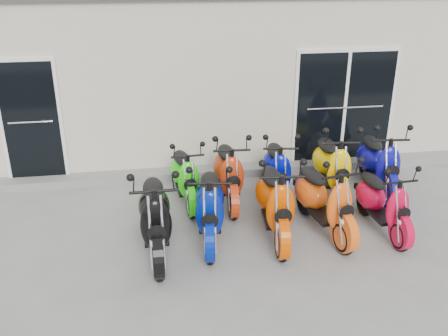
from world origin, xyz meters
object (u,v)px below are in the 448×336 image
Objects in this scene: scooter_front_blue at (210,198)px; scooter_front_orange_a at (275,192)px; scooter_back_red at (229,165)px; scooter_back_yellow at (332,158)px; scooter_front_orange_b at (324,191)px; scooter_front_red at (384,195)px; scooter_back_extra at (379,155)px; scooter_back_green at (185,169)px; scooter_front_black at (155,207)px; scooter_back_blue at (277,162)px.

scooter_front_orange_a reaches higher than scooter_front_blue.
scooter_back_yellow is at bearing 1.54° from scooter_back_red.
scooter_front_orange_a is 1.05× the size of scooter_back_red.
scooter_front_orange_b reaches higher than scooter_front_red.
scooter_back_extra is at bearing 1.88° from scooter_back_red.
scooter_back_red is at bearing 116.97° from scooter_front_orange_a.
scooter_front_blue is 1.26m from scooter_back_red.
scooter_back_green is (-1.22, 1.30, -0.10)m from scooter_front_orange_a.
scooter_front_orange_a is 1.16× the size of scooter_back_green.
scooter_back_blue is (2.10, 1.42, -0.06)m from scooter_front_black.
scooter_back_red is at bearing -174.83° from scooter_back_yellow.
scooter_back_red is at bearing 144.78° from scooter_front_red.
scooter_front_blue is 0.99× the size of scooter_front_orange_b.
scooter_back_extra is at bearing -6.33° from scooter_back_green.
scooter_front_orange_a is at bearing -51.15° from scooter_back_green.
scooter_front_blue is 0.95× the size of scooter_front_orange_a.
scooter_front_blue reaches higher than scooter_front_red.
scooter_back_blue is (1.31, 1.19, -0.02)m from scooter_front_blue.
scooter_back_red is 0.97× the size of scooter_back_extra.
scooter_front_black reaches higher than scooter_back_extra.
scooter_front_orange_a is 1.09× the size of scooter_back_blue.
scooter_front_black is at bearing -154.58° from scooter_back_extra.
scooter_front_black is at bearing -137.51° from scooter_back_blue.
scooter_back_red reaches higher than scooter_front_red.
scooter_back_extra is at bearing 6.42° from scooter_back_blue.
scooter_front_black is 3.35m from scooter_back_yellow.
scooter_front_blue is 1.04× the size of scooter_back_blue.
scooter_front_orange_a is 1.76m from scooter_back_yellow.
scooter_front_black is 0.83m from scooter_front_blue.
scooter_back_green is at bearing 137.97° from scooter_front_orange_b.
scooter_front_orange_b is (2.50, 0.18, -0.03)m from scooter_front_black.
scooter_back_blue is (-1.29, 1.36, 0.05)m from scooter_front_red.
scooter_front_orange_a is 1.65m from scooter_front_red.
scooter_front_red is at bearing -15.65° from scooter_front_orange_b.
scooter_back_blue reaches higher than scooter_front_red.
scooter_front_black reaches higher than scooter_back_red.
scooter_front_blue is at bearing -129.17° from scooter_back_blue.
scooter_front_black reaches higher than scooter_front_red.
scooter_front_black is 1.01× the size of scooter_front_orange_a.
scooter_back_extra is at bearing 31.51° from scooter_front_orange_b.
scooter_front_blue is 1.12× the size of scooter_front_red.
scooter_front_red is 1.34m from scooter_back_yellow.
scooter_back_yellow reaches higher than scooter_front_orange_b.
scooter_front_orange_b is (1.71, -0.05, 0.00)m from scooter_front_blue.
scooter_front_red is at bearing -69.28° from scooter_back_yellow.
scooter_back_red is (1.26, 1.39, -0.04)m from scooter_front_black.
scooter_front_red is 0.87× the size of scooter_back_extra.
scooter_front_black is at bearing 175.49° from scooter_front_orange_b.
scooter_front_black is 1.02× the size of scooter_back_yellow.
scooter_back_yellow reaches higher than scooter_back_green.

